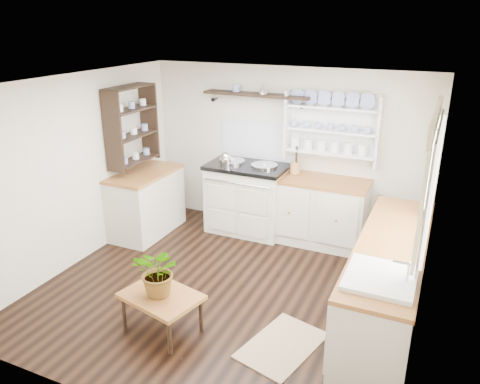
# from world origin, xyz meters

# --- Properties ---
(floor) EXTENTS (4.00, 3.80, 0.01)m
(floor) POSITION_xyz_m (0.00, 0.00, 0.00)
(floor) COLOR black
(floor) RESTS_ON ground
(wall_back) EXTENTS (4.00, 0.02, 2.30)m
(wall_back) POSITION_xyz_m (0.00, 1.90, 1.15)
(wall_back) COLOR beige
(wall_back) RESTS_ON ground
(wall_right) EXTENTS (0.02, 3.80, 2.30)m
(wall_right) POSITION_xyz_m (2.00, 0.00, 1.15)
(wall_right) COLOR beige
(wall_right) RESTS_ON ground
(wall_left) EXTENTS (0.02, 3.80, 2.30)m
(wall_left) POSITION_xyz_m (-2.00, 0.00, 1.15)
(wall_left) COLOR beige
(wall_left) RESTS_ON ground
(ceiling) EXTENTS (4.00, 3.80, 0.01)m
(ceiling) POSITION_xyz_m (0.00, 0.00, 2.30)
(ceiling) COLOR white
(ceiling) RESTS_ON wall_back
(window) EXTENTS (0.08, 1.55, 1.22)m
(window) POSITION_xyz_m (1.95, 0.15, 1.56)
(window) COLOR white
(window) RESTS_ON wall_right
(aga_cooker) EXTENTS (1.10, 0.76, 1.02)m
(aga_cooker) POSITION_xyz_m (-0.43, 1.57, 0.50)
(aga_cooker) COLOR beige
(aga_cooker) RESTS_ON floor
(back_cabinets) EXTENTS (1.27, 0.63, 0.90)m
(back_cabinets) POSITION_xyz_m (0.60, 1.60, 0.46)
(back_cabinets) COLOR beige
(back_cabinets) RESTS_ON floor
(right_cabinets) EXTENTS (0.62, 2.43, 0.90)m
(right_cabinets) POSITION_xyz_m (1.70, 0.10, 0.46)
(right_cabinets) COLOR beige
(right_cabinets) RESTS_ON floor
(belfast_sink) EXTENTS (0.55, 0.60, 0.45)m
(belfast_sink) POSITION_xyz_m (1.70, -0.65, 0.80)
(belfast_sink) COLOR white
(belfast_sink) RESTS_ON right_cabinets
(left_cabinets) EXTENTS (0.62, 1.13, 0.90)m
(left_cabinets) POSITION_xyz_m (-1.70, 0.90, 0.46)
(left_cabinets) COLOR beige
(left_cabinets) RESTS_ON floor
(plate_rack) EXTENTS (1.20, 0.22, 0.90)m
(plate_rack) POSITION_xyz_m (0.65, 1.86, 1.56)
(plate_rack) COLOR white
(plate_rack) RESTS_ON wall_back
(high_shelf) EXTENTS (1.50, 0.29, 0.16)m
(high_shelf) POSITION_xyz_m (-0.40, 1.78, 1.91)
(high_shelf) COLOR black
(high_shelf) RESTS_ON wall_back
(left_shelving) EXTENTS (0.28, 0.80, 1.05)m
(left_shelving) POSITION_xyz_m (-1.84, 0.90, 1.55)
(left_shelving) COLOR black
(left_shelving) RESTS_ON wall_left
(kettle) EXTENTS (0.18, 0.18, 0.22)m
(kettle) POSITION_xyz_m (-0.71, 1.45, 1.04)
(kettle) COLOR silver
(kettle) RESTS_ON aga_cooker
(utensil_crock) EXTENTS (0.13, 0.13, 0.16)m
(utensil_crock) POSITION_xyz_m (0.22, 1.68, 0.99)
(utensil_crock) COLOR #AC783F
(utensil_crock) RESTS_ON back_cabinets
(center_table) EXTENTS (0.83, 0.68, 0.40)m
(center_table) POSITION_xyz_m (-0.26, -0.92, 0.35)
(center_table) COLOR brown
(center_table) RESTS_ON floor
(potted_plant) EXTENTS (0.47, 0.41, 0.50)m
(potted_plant) POSITION_xyz_m (-0.26, -0.92, 0.65)
(potted_plant) COLOR #3F7233
(potted_plant) RESTS_ON center_table
(floor_rug) EXTENTS (0.74, 0.96, 0.02)m
(floor_rug) POSITION_xyz_m (0.90, -0.68, 0.01)
(floor_rug) COLOR #83624C
(floor_rug) RESTS_ON floor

